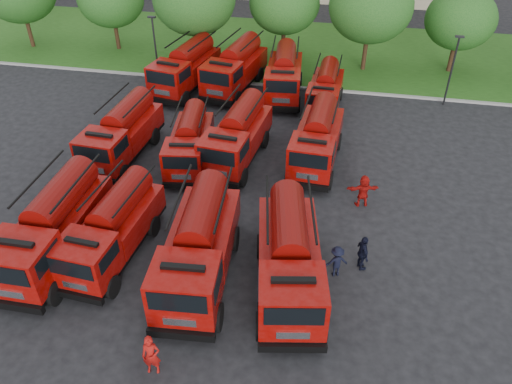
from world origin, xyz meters
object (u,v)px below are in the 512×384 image
(fire_truck_3, at_px, (289,257))
(firefighter_5, at_px, (361,205))
(fire_truck_8, at_px, (186,68))
(fire_truck_11, at_px, (325,89))
(fire_truck_1, at_px, (113,228))
(fire_truck_6, at_px, (237,135))
(firefighter_0, at_px, (154,370))
(firefighter_2, at_px, (360,268))
(fire_truck_4, at_px, (122,133))
(firefighter_4, at_px, (121,235))
(fire_truck_2, at_px, (199,246))
(firefighter_3, at_px, (335,274))
(fire_truck_0, at_px, (53,226))
(fire_truck_9, at_px, (235,67))
(fire_truck_10, at_px, (284,74))
(fire_truck_5, at_px, (190,142))
(fire_truck_7, at_px, (317,138))

(fire_truck_3, distance_m, firefighter_5, 7.48)
(fire_truck_8, xyz_separation_m, fire_truck_11, (10.71, -1.23, -0.28))
(firefighter_5, bearing_deg, fire_truck_1, 13.79)
(fire_truck_6, bearing_deg, firefighter_0, -83.49)
(firefighter_2, bearing_deg, fire_truck_4, 42.54)
(fire_truck_6, bearing_deg, firefighter_5, -17.29)
(firefighter_4, bearing_deg, fire_truck_2, -165.35)
(fire_truck_11, relative_size, firefighter_3, 3.91)
(fire_truck_8, height_order, firefighter_5, fire_truck_8)
(fire_truck_8, relative_size, firefighter_0, 4.22)
(fire_truck_3, bearing_deg, firefighter_3, 18.14)
(fire_truck_0, height_order, fire_truck_1, fire_truck_0)
(fire_truck_4, xyz_separation_m, firefighter_2, (14.57, -7.04, -1.64))
(fire_truck_2, height_order, fire_truck_9, fire_truck_2)
(fire_truck_3, relative_size, fire_truck_4, 1.08)
(fire_truck_4, bearing_deg, fire_truck_1, -66.33)
(fire_truck_4, xyz_separation_m, fire_truck_10, (8.27, 10.53, 0.02))
(fire_truck_4, relative_size, fire_truck_5, 1.10)
(fire_truck_2, xyz_separation_m, fire_truck_7, (4.14, 10.56, -0.15))
(fire_truck_3, relative_size, firefighter_5, 4.24)
(fire_truck_5, distance_m, fire_truck_9, 10.83)
(fire_truck_2, height_order, fire_truck_6, fire_truck_2)
(fire_truck_4, height_order, fire_truck_8, fire_truck_8)
(fire_truck_6, relative_size, fire_truck_10, 1.00)
(fire_truck_1, bearing_deg, fire_truck_0, -162.38)
(fire_truck_9, xyz_separation_m, firefighter_0, (2.65, -24.92, -1.74))
(fire_truck_8, relative_size, firefighter_5, 4.23)
(fire_truck_9, bearing_deg, firefighter_3, -54.47)
(fire_truck_5, distance_m, firefighter_2, 12.65)
(fire_truck_8, bearing_deg, fire_truck_11, 3.53)
(fire_truck_5, xyz_separation_m, fire_truck_6, (2.68, 0.98, 0.19))
(fire_truck_9, relative_size, firefighter_0, 4.26)
(firefighter_4, bearing_deg, fire_truck_6, -80.76)
(firefighter_0, bearing_deg, fire_truck_0, 131.58)
(firefighter_0, distance_m, firefighter_5, 13.96)
(fire_truck_4, distance_m, firefighter_3, 15.57)
(fire_truck_7, distance_m, firefighter_3, 9.64)
(fire_truck_7, xyz_separation_m, fire_truck_10, (-3.33, 8.89, 0.03))
(fire_truck_1, height_order, firefighter_4, fire_truck_1)
(fire_truck_7, height_order, firefighter_5, fire_truck_7)
(fire_truck_6, distance_m, firefighter_5, 8.41)
(fire_truck_5, relative_size, fire_truck_8, 0.84)
(fire_truck_7, distance_m, fire_truck_10, 9.49)
(fire_truck_9, bearing_deg, firefighter_4, -85.81)
(fire_truck_5, relative_size, firefighter_4, 3.40)
(fire_truck_4, xyz_separation_m, firefighter_4, (2.72, -7.01, -1.64))
(firefighter_2, bearing_deg, fire_truck_2, 83.04)
(fire_truck_3, height_order, firefighter_4, fire_truck_3)
(firefighter_4, bearing_deg, fire_truck_0, 77.29)
(firefighter_4, bearing_deg, fire_truck_8, -46.96)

